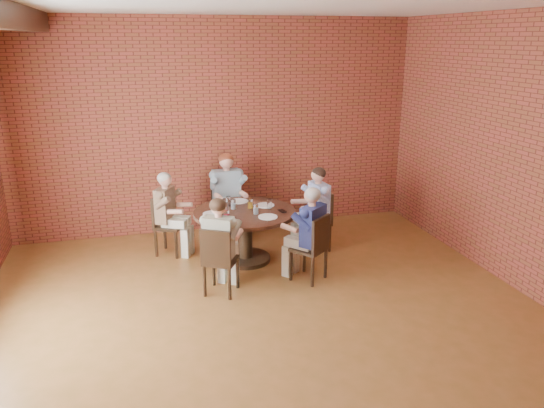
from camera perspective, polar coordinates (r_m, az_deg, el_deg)
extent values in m
plane|color=brown|center=(5.94, 0.35, -13.63)|extent=(7.00, 7.00, 0.00)
plane|color=maroon|center=(8.62, -5.92, 8.24)|extent=(7.00, 0.00, 7.00)
cylinder|color=black|center=(7.68, -2.88, -5.85)|extent=(0.72, 0.72, 0.06)
cylinder|color=black|center=(7.56, -2.91, -3.62)|extent=(0.20, 0.20, 0.64)
cylinder|color=#3F2117|center=(7.43, -2.96, -0.93)|extent=(1.43, 1.43, 0.05)
cube|color=black|center=(7.94, 4.65, -2.00)|extent=(0.44, 0.44, 0.04)
cube|color=black|center=(7.94, 5.83, -0.16)|extent=(0.09, 0.40, 0.45)
cylinder|color=black|center=(8.09, 3.02, -3.29)|extent=(0.04, 0.04, 0.41)
cylinder|color=black|center=(7.81, 4.06, -4.09)|extent=(0.04, 0.04, 0.41)
cylinder|color=black|center=(8.23, 5.13, -2.97)|extent=(0.04, 0.04, 0.41)
cylinder|color=black|center=(7.95, 6.22, -3.74)|extent=(0.04, 0.04, 0.41)
cube|color=black|center=(8.40, -4.74, -0.89)|extent=(0.47, 0.47, 0.04)
cube|color=black|center=(8.51, -5.13, 1.25)|extent=(0.44, 0.07, 0.51)
cylinder|color=black|center=(8.26, -5.66, -2.90)|extent=(0.04, 0.04, 0.41)
cylinder|color=black|center=(8.35, -3.10, -2.62)|extent=(0.04, 0.04, 0.41)
cylinder|color=black|center=(8.61, -6.26, -2.06)|extent=(0.04, 0.04, 0.41)
cylinder|color=black|center=(8.69, -3.80, -1.80)|extent=(0.04, 0.04, 0.41)
cube|color=black|center=(7.91, -10.95, -2.35)|extent=(0.51, 0.51, 0.04)
cube|color=black|center=(7.90, -12.17, -0.64)|extent=(0.21, 0.35, 0.43)
cylinder|color=black|center=(7.79, -10.25, -4.39)|extent=(0.04, 0.04, 0.41)
cylinder|color=black|center=(8.06, -9.38, -3.58)|extent=(0.04, 0.04, 0.41)
cylinder|color=black|center=(7.91, -12.37, -4.16)|extent=(0.04, 0.04, 0.41)
cylinder|color=black|center=(8.18, -11.44, -3.38)|extent=(0.04, 0.04, 0.41)
cube|color=black|center=(6.62, -5.53, -6.07)|extent=(0.52, 0.52, 0.04)
cube|color=black|center=(6.39, -6.11, -4.70)|extent=(0.35, 0.22, 0.44)
cylinder|color=black|center=(6.81, -3.74, -7.43)|extent=(0.04, 0.04, 0.41)
cylinder|color=black|center=(6.91, -6.30, -7.13)|extent=(0.04, 0.04, 0.41)
cylinder|color=black|center=(6.53, -4.61, -8.58)|extent=(0.04, 0.04, 0.41)
cylinder|color=black|center=(6.63, -7.27, -8.24)|extent=(0.04, 0.04, 0.41)
cube|color=black|center=(6.96, 3.96, -4.83)|extent=(0.55, 0.55, 0.04)
cube|color=black|center=(6.79, 5.27, -3.24)|extent=(0.33, 0.28, 0.45)
cylinder|color=black|center=(7.26, 3.50, -5.78)|extent=(0.04, 0.04, 0.41)
cylinder|color=black|center=(7.00, 2.05, -6.66)|extent=(0.04, 0.04, 0.41)
cylinder|color=black|center=(7.11, 5.78, -6.37)|extent=(0.04, 0.04, 0.41)
cylinder|color=black|center=(6.84, 4.38, -7.30)|extent=(0.04, 0.04, 0.41)
cylinder|color=white|center=(7.64, -0.72, -0.13)|extent=(0.26, 0.26, 0.01)
cylinder|color=white|center=(7.84, -3.55, 0.30)|extent=(0.26, 0.26, 0.01)
cylinder|color=white|center=(7.32, -6.43, -1.05)|extent=(0.26, 0.26, 0.01)
cylinder|color=white|center=(7.15, -0.45, -1.39)|extent=(0.26, 0.26, 0.01)
cylinder|color=white|center=(7.49, -0.27, 0.02)|extent=(0.07, 0.07, 0.14)
cylinder|color=white|center=(7.51, -2.34, 0.05)|extent=(0.07, 0.07, 0.14)
cylinder|color=white|center=(7.64, -4.72, 0.30)|extent=(0.07, 0.07, 0.14)
cylinder|color=white|center=(7.49, -4.18, -0.04)|extent=(0.07, 0.07, 0.14)
cylinder|color=white|center=(7.35, -4.98, -0.39)|extent=(0.07, 0.07, 0.14)
cylinder|color=white|center=(7.04, -4.89, -1.22)|extent=(0.07, 0.07, 0.14)
cylinder|color=white|center=(7.27, -1.76, -0.56)|extent=(0.07, 0.07, 0.14)
cube|color=black|center=(7.40, 1.10, -0.74)|extent=(0.10, 0.16, 0.01)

